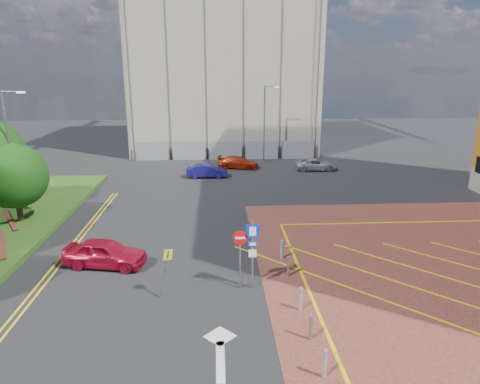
{
  "coord_description": "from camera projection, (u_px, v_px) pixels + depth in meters",
  "views": [
    {
      "loc": [
        -1.03,
        -16.37,
        9.49
      ],
      "look_at": [
        0.14,
        4.41,
        3.55
      ],
      "focal_mm": 32.0,
      "sensor_mm": 36.0,
      "label": 1
    }
  ],
  "objects": [
    {
      "name": "ground",
      "position": [
        243.0,
        299.0,
        18.37
      ],
      "size": [
        140.0,
        140.0,
        0.0
      ],
      "primitive_type": "plane",
      "color": "black",
      "rests_on": "ground"
    },
    {
      "name": "tree_c",
      "position": [
        15.0,
        176.0,
        26.37
      ],
      "size": [
        4.0,
        4.0,
        4.9
      ],
      "color": "#3D2B1C",
      "rests_on": "grass_bed"
    },
    {
      "name": "lamp_left_far",
      "position": [
        11.0,
        147.0,
        27.83
      ],
      "size": [
        1.53,
        0.16,
        8.0
      ],
      "color": "#9EA0A8",
      "rests_on": "grass_bed"
    },
    {
      "name": "lamp_back",
      "position": [
        265.0,
        122.0,
        44.28
      ],
      "size": [
        1.53,
        0.16,
        8.0
      ],
      "color": "#9EA0A8",
      "rests_on": "ground"
    },
    {
      "name": "sign_cluster",
      "position": [
        248.0,
        248.0,
        18.8
      ],
      "size": [
        1.17,
        0.12,
        3.2
      ],
      "color": "#9EA0A8",
      "rests_on": "ground"
    },
    {
      "name": "warning_sign",
      "position": [
        165.0,
        267.0,
        18.18
      ],
      "size": [
        0.7,
        0.41,
        2.25
      ],
      "color": "#9EA0A8",
      "rests_on": "ground"
    },
    {
      "name": "bollard_row",
      "position": [
        304.0,
        309.0,
        16.77
      ],
      "size": [
        0.14,
        11.14,
        0.9
      ],
      "color": "#9EA0A8",
      "rests_on": "forecourt"
    },
    {
      "name": "construction_building",
      "position": [
        223.0,
        58.0,
        53.75
      ],
      "size": [
        21.2,
        19.2,
        22.0
      ],
      "primitive_type": "cube",
      "color": "#B8B097",
      "rests_on": "ground"
    },
    {
      "name": "construction_fence",
      "position": [
        235.0,
        150.0,
        46.95
      ],
      "size": [
        21.6,
        0.06,
        2.0
      ],
      "primitive_type": "cube",
      "color": "gray",
      "rests_on": "ground"
    },
    {
      "name": "car_red_left",
      "position": [
        105.0,
        253.0,
        21.33
      ],
      "size": [
        4.34,
        2.39,
        1.4
      ],
      "primitive_type": "imported",
      "rotation": [
        0.0,
        0.0,
        1.38
      ],
      "color": "#AC0E29",
      "rests_on": "ground"
    },
    {
      "name": "car_blue_back",
      "position": [
        207.0,
        171.0,
        39.09
      ],
      "size": [
        3.72,
        1.31,
        1.22
      ],
      "primitive_type": "imported",
      "rotation": [
        0.0,
        0.0,
        1.57
      ],
      "color": "navy",
      "rests_on": "ground"
    },
    {
      "name": "car_red_back",
      "position": [
        238.0,
        162.0,
        42.78
      ],
      "size": [
        4.42,
        2.64,
        1.2
      ],
      "primitive_type": "imported",
      "rotation": [
        0.0,
        0.0,
        1.32
      ],
      "color": "#9D230D",
      "rests_on": "ground"
    },
    {
      "name": "car_silver_back",
      "position": [
        316.0,
        165.0,
        41.97
      ],
      "size": [
        4.13,
        2.05,
        1.12
      ],
      "primitive_type": "imported",
      "rotation": [
        0.0,
        0.0,
        1.53
      ],
      "color": "#B1B0B8",
      "rests_on": "ground"
    }
  ]
}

